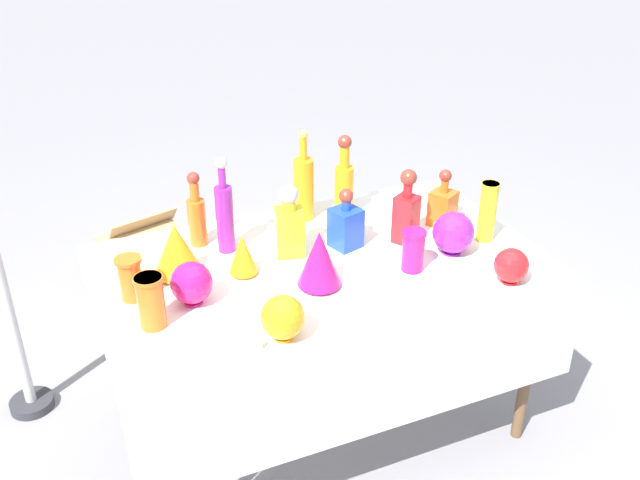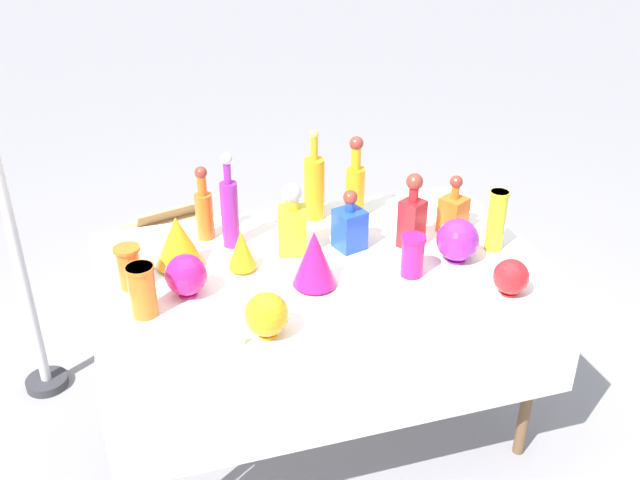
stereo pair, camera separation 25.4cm
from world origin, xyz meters
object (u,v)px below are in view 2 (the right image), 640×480
object	(u,v)px
square_decanter_3	(292,224)
cardboard_box_behind_left	(177,262)
tall_bottle_3	(204,209)
fluted_vase_0	(242,250)
canopy_pole	(3,196)
fluted_vase_1	(314,258)
slender_vase_3	(142,289)
round_bowl_3	(511,277)
slender_vase_0	(413,254)
fluted_vase_2	(178,241)
round_bowl_2	(186,275)
square_decanter_2	(412,216)
round_bowl_1	(267,314)
slender_vase_2	(496,219)
tall_bottle_1	(314,186)
square_decanter_0	(350,226)
round_bowl_0	(458,240)
slender_vase_1	(129,266)
tall_bottle_2	(230,209)
tall_bottle_0	(355,185)
square_decanter_1	(453,211)

from	to	relation	value
square_decanter_3	cardboard_box_behind_left	size ratio (longest dim) A/B	0.53
tall_bottle_3	fluted_vase_0	distance (m)	0.30
tall_bottle_3	canopy_pole	distance (m)	0.77
tall_bottle_3	fluted_vase_1	size ratio (longest dim) A/B	1.41
square_decanter_3	slender_vase_3	size ratio (longest dim) A/B	1.54
round_bowl_3	slender_vase_0	bearing A→B (deg)	141.70
fluted_vase_2	round_bowl_2	bearing A→B (deg)	-89.90
square_decanter_2	round_bowl_1	size ratio (longest dim) A/B	2.03
slender_vase_2	fluted_vase_1	world-z (taller)	slender_vase_2
tall_bottle_3	cardboard_box_behind_left	bearing A→B (deg)	94.29
round_bowl_2	cardboard_box_behind_left	world-z (taller)	round_bowl_2
tall_bottle_1	square_decanter_0	bearing A→B (deg)	-79.26
square_decanter_0	round_bowl_0	bearing A→B (deg)	-30.94
slender_vase_1	cardboard_box_behind_left	size ratio (longest dim) A/B	0.30
fluted_vase_0	fluted_vase_2	distance (m)	0.23
tall_bottle_2	round_bowl_0	distance (m)	0.85
slender_vase_0	canopy_pole	xyz separation A→B (m)	(-1.38, 0.73, 0.09)
square_decanter_3	round_bowl_2	bearing A→B (deg)	-156.08
square_decanter_2	round_bowl_3	bearing A→B (deg)	-65.21
canopy_pole	fluted_vase_1	bearing A→B (deg)	-34.37
tall_bottle_3	square_decanter_0	size ratio (longest dim) A/B	1.25
round_bowl_2	round_bowl_3	bearing A→B (deg)	-16.63
slender_vase_3	round_bowl_1	xyz separation A→B (m)	(0.35, -0.22, -0.02)
tall_bottle_3	canopy_pole	world-z (taller)	canopy_pole
tall_bottle_1	round_bowl_0	world-z (taller)	tall_bottle_1
round_bowl_3	fluted_vase_0	bearing A→B (deg)	153.20
tall_bottle_0	square_decanter_1	world-z (taller)	tall_bottle_0
tall_bottle_3	round_bowl_2	distance (m)	0.41
square_decanter_1	slender_vase_3	distance (m)	1.23
square_decanter_0	round_bowl_3	world-z (taller)	square_decanter_0
slender_vase_1	slender_vase_3	bearing A→B (deg)	-80.24
tall_bottle_2	cardboard_box_behind_left	bearing A→B (deg)	98.98
square_decanter_2	slender_vase_2	xyz separation A→B (m)	(0.29, -0.11, -0.00)
fluted_vase_1	canopy_pole	world-z (taller)	canopy_pole
tall_bottle_1	square_decanter_3	bearing A→B (deg)	-122.41
tall_bottle_0	square_decanter_1	xyz separation A→B (m)	(0.32, -0.24, -0.05)
slender_vase_3	round_bowl_3	size ratio (longest dim) A/B	1.39
tall_bottle_2	round_bowl_3	world-z (taller)	tall_bottle_2
tall_bottle_1	canopy_pole	bearing A→B (deg)	170.45
tall_bottle_0	round_bowl_3	bearing A→B (deg)	-66.60
tall_bottle_0	square_decanter_0	bearing A→B (deg)	-113.66
square_decanter_2	fluted_vase_0	world-z (taller)	square_decanter_2
fluted_vase_1	round_bowl_2	size ratio (longest dim) A/B	1.41
round_bowl_1	canopy_pole	world-z (taller)	canopy_pole
square_decanter_3	round_bowl_0	size ratio (longest dim) A/B	1.69
slender_vase_3	canopy_pole	xyz separation A→B (m)	(-0.45, 0.71, 0.07)
tall_bottle_1	slender_vase_2	bearing A→B (deg)	-38.34
round_bowl_1	round_bowl_3	world-z (taller)	round_bowl_1
slender_vase_2	round_bowl_2	bearing A→B (deg)	179.21
tall_bottle_0	slender_vase_1	distance (m)	0.96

